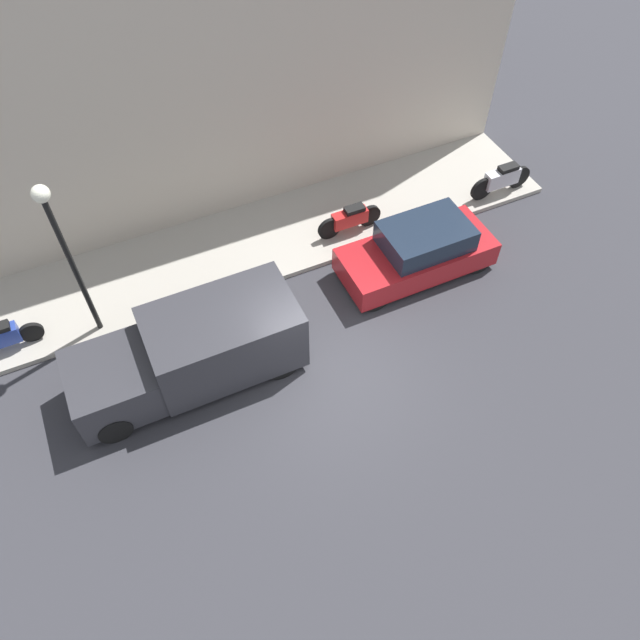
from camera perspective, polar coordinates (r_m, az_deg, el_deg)
The scene contains 8 objects.
ground_plane at distance 13.84m, azimuth 0.94°, elevation -5.02°, with size 60.00×60.00×0.00m, color #2D2D33.
sidewalk at distance 16.47m, azimuth -5.86°, elevation 7.06°, with size 2.89×16.13×0.13m.
building_facade at distance 15.50m, azimuth -9.28°, elevation 20.36°, with size 0.30×16.13×7.33m.
parked_car at distance 15.53m, azimuth 8.99°, elevation 6.25°, with size 1.62×3.81×1.39m.
delivery_van at distance 13.39m, azimuth -11.75°, elevation -2.82°, with size 1.84×4.86×1.73m.
motorcycle_red at distance 16.34m, azimuth 2.76°, elevation 9.23°, with size 0.30×1.79×0.77m.
scooter_silver at distance 18.16m, azimuth 16.28°, elevation 12.28°, with size 0.30×1.89×0.87m.
streetlamp at distance 13.36m, azimuth -22.61°, elevation 6.86°, with size 0.35×0.35×4.13m.
Camera 1 is at (-6.80, 3.41, 11.56)m, focal length 35.00 mm.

